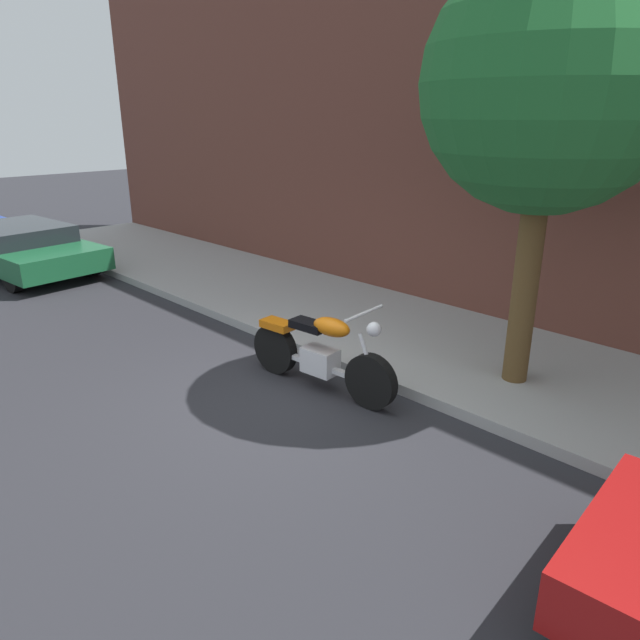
# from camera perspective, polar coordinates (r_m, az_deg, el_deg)

# --- Properties ---
(ground_plane) EXTENTS (60.00, 60.00, 0.00)m
(ground_plane) POSITION_cam_1_polar(r_m,az_deg,el_deg) (7.00, -3.84, -8.36)
(ground_plane) COLOR #28282D
(sidewalk) EXTENTS (23.72, 3.10, 0.14)m
(sidewalk) POSITION_cam_1_polar(r_m,az_deg,el_deg) (8.86, 9.84, -1.94)
(sidewalk) COLOR #A2A2A2
(sidewalk) RESTS_ON ground
(building_facade) EXTENTS (23.72, 0.50, 7.07)m
(building_facade) POSITION_cam_1_polar(r_m,az_deg,el_deg) (9.79, 17.72, 20.25)
(building_facade) COLOR brown
(building_facade) RESTS_ON ground
(motorcycle) EXTENTS (2.22, 0.70, 1.17)m
(motorcycle) POSITION_cam_1_polar(r_m,az_deg,el_deg) (7.21, 0.01, -3.36)
(motorcycle) COLOR black
(motorcycle) RESTS_ON ground
(parked_car_green) EXTENTS (4.28, 2.25, 1.03)m
(parked_car_green) POSITION_cam_1_polar(r_m,az_deg,el_deg) (14.16, -27.16, 6.35)
(parked_car_green) COLOR black
(parked_car_green) RESTS_ON ground
(street_tree) EXTENTS (2.77, 2.77, 4.96)m
(street_tree) POSITION_cam_1_polar(r_m,az_deg,el_deg) (7.07, 21.57, 20.56)
(street_tree) COLOR brown
(street_tree) RESTS_ON ground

